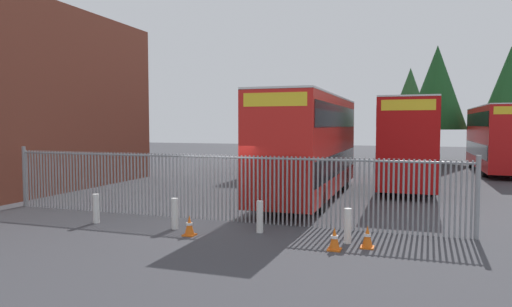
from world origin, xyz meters
name	(u,v)px	position (x,y,z in m)	size (l,w,h in m)	color
ground_plane	(282,189)	(0.00, 8.00, 0.00)	(100.00, 100.00, 0.00)	#3D3D42
palisade_fence	(212,185)	(-0.18, 0.00, 1.18)	(16.21, 0.14, 2.35)	gray
double_decker_bus_near_gate	(310,142)	(1.92, 5.61, 2.42)	(2.54, 10.81, 4.42)	red
double_decker_bus_behind_fence_left	(408,140)	(5.94, 11.19, 2.42)	(2.54, 10.81, 4.42)	#B70C0C
double_decker_bus_behind_fence_right	(290,135)	(-2.15, 18.03, 2.42)	(2.54, 10.81, 4.42)	red
double_decker_bus_far_back	(497,136)	(11.50, 20.07, 2.42)	(2.54, 10.81, 4.42)	red
bollard_near_left	(96,209)	(-3.56, -1.66, 0.47)	(0.20, 0.20, 0.95)	silver
bollard_center_front	(175,214)	(-0.73, -1.58, 0.47)	(0.20, 0.20, 0.95)	silver
bollard_near_right	(260,217)	(1.89, -1.19, 0.47)	(0.20, 0.20, 0.95)	silver
bollard_far_right	(348,226)	(4.51, -1.59, 0.47)	(0.20, 0.20, 0.95)	silver
traffic_cone_by_gate	(334,239)	(4.28, -2.38, 0.29)	(0.34, 0.34, 0.59)	orange
traffic_cone_mid_forecourt	(189,226)	(0.09, -2.20, 0.29)	(0.34, 0.34, 0.59)	orange
traffic_cone_near_kerb	(367,237)	(5.06, -1.90, 0.29)	(0.34, 0.34, 0.59)	orange
tree_tall_back	(437,88)	(8.06, 27.28, 6.30)	(4.90, 4.90, 9.81)	#4C3823
tree_short_side	(410,106)	(5.97, 22.56, 4.64)	(3.95, 3.95, 7.47)	#4C3823
tree_mid_row	(510,87)	(13.61, 27.84, 6.23)	(4.58, 4.58, 9.51)	#4C3823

